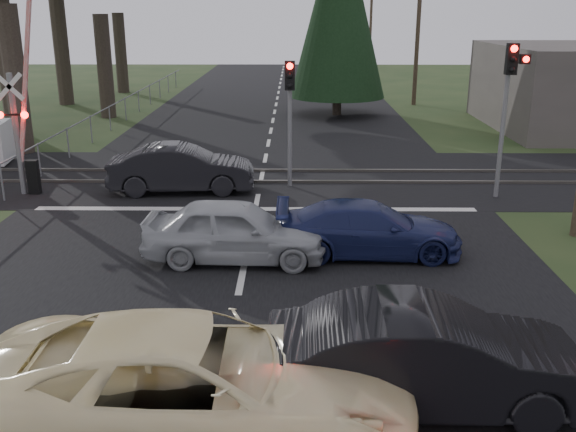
{
  "coord_description": "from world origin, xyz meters",
  "views": [
    {
      "loc": [
        1.16,
        -9.87,
        5.65
      ],
      "look_at": [
        1.02,
        3.55,
        1.3
      ],
      "focal_mm": 40.0,
      "sensor_mm": 36.0,
      "label": 1
    }
  ],
  "objects_px": {
    "crossing_signal": "(23,130)",
    "dark_hatchback": "(428,358)",
    "traffic_signal_center": "(290,102)",
    "dark_car_far": "(182,169)",
    "cream_coupe": "(193,384)",
    "silver_car": "(236,231)",
    "traffic_signal_right": "(509,91)",
    "utility_pole_mid": "(418,25)",
    "utility_pole_far": "(371,19)",
    "blue_sedan": "(369,229)"
  },
  "relations": [
    {
      "from": "traffic_signal_center",
      "to": "utility_pole_mid",
      "type": "height_order",
      "value": "utility_pole_mid"
    },
    {
      "from": "cream_coupe",
      "to": "dark_hatchback",
      "type": "xyz_separation_m",
      "value": [
        3.32,
        0.8,
        -0.05
      ]
    },
    {
      "from": "traffic_signal_right",
      "to": "dark_hatchback",
      "type": "height_order",
      "value": "traffic_signal_right"
    },
    {
      "from": "traffic_signal_center",
      "to": "blue_sedan",
      "type": "bearing_deg",
      "value": -72.34
    },
    {
      "from": "traffic_signal_right",
      "to": "dark_hatchback",
      "type": "xyz_separation_m",
      "value": [
        -4.43,
        -11.06,
        -2.53
      ]
    },
    {
      "from": "dark_hatchback",
      "to": "dark_car_far",
      "type": "xyz_separation_m",
      "value": [
        -5.58,
        11.7,
        -0.03
      ]
    },
    {
      "from": "traffic_signal_center",
      "to": "utility_pole_mid",
      "type": "xyz_separation_m",
      "value": [
        7.5,
        19.32,
        1.92
      ]
    },
    {
      "from": "traffic_signal_center",
      "to": "traffic_signal_right",
      "type": "bearing_deg",
      "value": -10.41
    },
    {
      "from": "traffic_signal_center",
      "to": "utility_pole_mid",
      "type": "bearing_deg",
      "value": 68.79
    },
    {
      "from": "crossing_signal",
      "to": "silver_car",
      "type": "distance_m",
      "value": 9.1
    },
    {
      "from": "crossing_signal",
      "to": "traffic_signal_right",
      "type": "distance_m",
      "value": 14.88
    },
    {
      "from": "traffic_signal_center",
      "to": "crossing_signal",
      "type": "bearing_deg",
      "value": -173.85
    },
    {
      "from": "crossing_signal",
      "to": "utility_pole_far",
      "type": "xyz_separation_m",
      "value": [
        15.77,
        45.21,
        2.67
      ]
    },
    {
      "from": "crossing_signal",
      "to": "dark_car_far",
      "type": "bearing_deg",
      "value": 3.89
    },
    {
      "from": "crossing_signal",
      "to": "dark_hatchback",
      "type": "height_order",
      "value": "crossing_signal"
    },
    {
      "from": "traffic_signal_right",
      "to": "dark_hatchback",
      "type": "bearing_deg",
      "value": -111.81
    },
    {
      "from": "cream_coupe",
      "to": "blue_sedan",
      "type": "height_order",
      "value": "cream_coupe"
    },
    {
      "from": "cream_coupe",
      "to": "dark_hatchback",
      "type": "distance_m",
      "value": 3.42
    },
    {
      "from": "crossing_signal",
      "to": "blue_sedan",
      "type": "bearing_deg",
      "value": -26.91
    },
    {
      "from": "traffic_signal_center",
      "to": "cream_coupe",
      "type": "bearing_deg",
      "value": -95.25
    },
    {
      "from": "utility_pole_far",
      "to": "cream_coupe",
      "type": "xyz_separation_m",
      "value": [
        -8.7,
        -57.39,
        -3.89
      ]
    },
    {
      "from": "crossing_signal",
      "to": "utility_pole_far",
      "type": "distance_m",
      "value": 47.96
    },
    {
      "from": "cream_coupe",
      "to": "silver_car",
      "type": "bearing_deg",
      "value": -0.36
    },
    {
      "from": "utility_pole_mid",
      "to": "dark_car_far",
      "type": "bearing_deg",
      "value": -118.86
    },
    {
      "from": "cream_coupe",
      "to": "utility_pole_far",
      "type": "bearing_deg",
      "value": -9.1
    },
    {
      "from": "traffic_signal_right",
      "to": "dark_car_far",
      "type": "xyz_separation_m",
      "value": [
        -10.0,
        0.64,
        -2.56
      ]
    },
    {
      "from": "crossing_signal",
      "to": "cream_coupe",
      "type": "relative_size",
      "value": 1.16
    },
    {
      "from": "traffic_signal_center",
      "to": "cream_coupe",
      "type": "height_order",
      "value": "traffic_signal_center"
    },
    {
      "from": "traffic_signal_right",
      "to": "traffic_signal_center",
      "type": "bearing_deg",
      "value": 169.59
    },
    {
      "from": "traffic_signal_right",
      "to": "cream_coupe",
      "type": "xyz_separation_m",
      "value": [
        -7.75,
        -11.86,
        -2.48
      ]
    },
    {
      "from": "utility_pole_mid",
      "to": "cream_coupe",
      "type": "bearing_deg",
      "value": -105.04
    },
    {
      "from": "traffic_signal_center",
      "to": "dark_hatchback",
      "type": "distance_m",
      "value": 12.61
    },
    {
      "from": "utility_pole_far",
      "to": "cream_coupe",
      "type": "relative_size",
      "value": 1.5
    },
    {
      "from": "crossing_signal",
      "to": "cream_coupe",
      "type": "bearing_deg",
      "value": -59.84
    },
    {
      "from": "cream_coupe",
      "to": "silver_car",
      "type": "height_order",
      "value": "cream_coupe"
    },
    {
      "from": "blue_sedan",
      "to": "dark_car_far",
      "type": "bearing_deg",
      "value": 44.61
    },
    {
      "from": "utility_pole_mid",
      "to": "dark_car_far",
      "type": "distance_m",
      "value": 23.05
    },
    {
      "from": "traffic_signal_center",
      "to": "silver_car",
      "type": "distance_m",
      "value": 6.91
    },
    {
      "from": "dark_car_far",
      "to": "silver_car",
      "type": "bearing_deg",
      "value": -162.9
    },
    {
      "from": "dark_hatchback",
      "to": "silver_car",
      "type": "height_order",
      "value": "dark_hatchback"
    },
    {
      "from": "blue_sedan",
      "to": "cream_coupe",
      "type": "bearing_deg",
      "value": 156.1
    },
    {
      "from": "blue_sedan",
      "to": "dark_car_far",
      "type": "relative_size",
      "value": 0.96
    },
    {
      "from": "traffic_signal_right",
      "to": "blue_sedan",
      "type": "relative_size",
      "value": 1.07
    },
    {
      "from": "traffic_signal_center",
      "to": "utility_pole_mid",
      "type": "distance_m",
      "value": 20.82
    },
    {
      "from": "blue_sedan",
      "to": "utility_pole_far",
      "type": "bearing_deg",
      "value": -6.08
    },
    {
      "from": "crossing_signal",
      "to": "cream_coupe",
      "type": "xyz_separation_m",
      "value": [
        7.07,
        -12.17,
        -1.22
      ]
    },
    {
      "from": "traffic_signal_center",
      "to": "dark_car_far",
      "type": "distance_m",
      "value": 4.06
    },
    {
      "from": "crossing_signal",
      "to": "dark_car_far",
      "type": "relative_size",
      "value": 1.51
    },
    {
      "from": "cream_coupe",
      "to": "traffic_signal_right",
      "type": "bearing_deg",
      "value": -33.63
    },
    {
      "from": "crossing_signal",
      "to": "traffic_signal_center",
      "type": "height_order",
      "value": "crossing_signal"
    }
  ]
}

